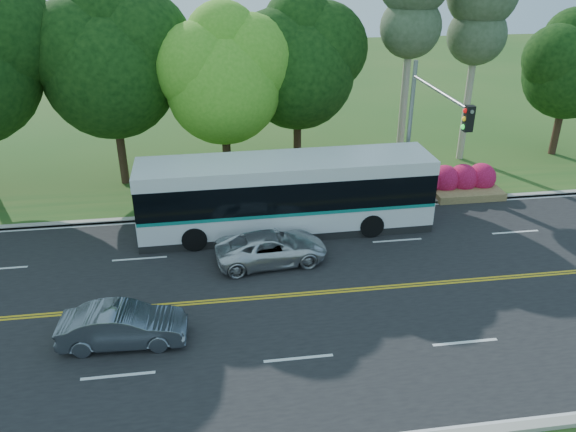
{
  "coord_description": "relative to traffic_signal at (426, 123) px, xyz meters",
  "views": [
    {
      "loc": [
        -2.8,
        -17.12,
        11.75
      ],
      "look_at": [
        -0.04,
        2.0,
        2.29
      ],
      "focal_mm": 35.0,
      "sensor_mm": 36.0,
      "label": 1
    }
  ],
  "objects": [
    {
      "name": "ground",
      "position": [
        -6.49,
        -5.4,
        -4.67
      ],
      "size": [
        120.0,
        120.0,
        0.0
      ],
      "primitive_type": "plane",
      "color": "#25541C",
      "rests_on": "ground"
    },
    {
      "name": "road",
      "position": [
        -6.49,
        -5.4,
        -4.66
      ],
      "size": [
        60.0,
        14.0,
        0.02
      ],
      "primitive_type": "cube",
      "color": "black",
      "rests_on": "ground"
    },
    {
      "name": "curb_north",
      "position": [
        -6.49,
        1.75,
        -4.6
      ],
      "size": [
        60.0,
        0.3,
        0.15
      ],
      "primitive_type": "cube",
      "color": "#A9A699",
      "rests_on": "ground"
    },
    {
      "name": "grass_verge",
      "position": [
        -6.49,
        3.6,
        -4.62
      ],
      "size": [
        60.0,
        4.0,
        0.1
      ],
      "primitive_type": "cube",
      "color": "#25541C",
      "rests_on": "ground"
    },
    {
      "name": "lane_markings",
      "position": [
        -6.59,
        -5.4,
        -4.65
      ],
      "size": [
        57.6,
        13.82,
        0.0
      ],
      "color": "gold",
      "rests_on": "road"
    },
    {
      "name": "tree_row",
      "position": [
        -11.65,
        6.73,
        2.06
      ],
      "size": [
        44.7,
        9.1,
        13.84
      ],
      "color": "black",
      "rests_on": "ground"
    },
    {
      "name": "bougainvillea_hedge",
      "position": [
        0.69,
        2.75,
        -3.95
      ],
      "size": [
        9.5,
        2.25,
        1.5
      ],
      "color": "maroon",
      "rests_on": "ground"
    },
    {
      "name": "traffic_signal",
      "position": [
        0.0,
        0.0,
        0.0
      ],
      "size": [
        0.42,
        6.1,
        7.0
      ],
      "color": "gray",
      "rests_on": "ground"
    },
    {
      "name": "transit_bus",
      "position": [
        -6.16,
        -0.14,
        -2.99
      ],
      "size": [
        12.87,
        3.0,
        3.35
      ],
      "rotation": [
        0.0,
        0.0,
        0.02
      ],
      "color": "white",
      "rests_on": "road"
    },
    {
      "name": "sedan",
      "position": [
        -12.45,
        -7.32,
        -3.99
      ],
      "size": [
        4.06,
        1.55,
        1.32
      ],
      "primitive_type": "imported",
      "rotation": [
        0.0,
        0.0,
        1.53
      ],
      "color": "slate",
      "rests_on": "road"
    },
    {
      "name": "suv",
      "position": [
        -7.14,
        -2.89,
        -4.02
      ],
      "size": [
        4.7,
        2.53,
        1.26
      ],
      "primitive_type": "imported",
      "rotation": [
        0.0,
        0.0,
        1.67
      ],
      "color": "silver",
      "rests_on": "road"
    }
  ]
}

